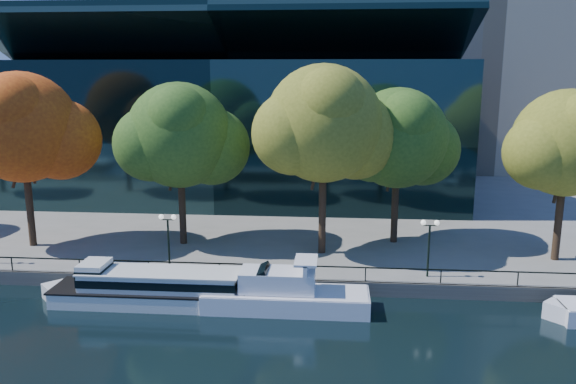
# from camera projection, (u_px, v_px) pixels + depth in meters

# --- Properties ---
(ground) EXTENTS (160.00, 160.00, 0.00)m
(ground) POSITION_uv_depth(u_px,v_px,m) (210.00, 309.00, 35.82)
(ground) COLOR black
(ground) RESTS_ON ground
(promenade) EXTENTS (90.00, 67.08, 1.00)m
(promenade) POSITION_uv_depth(u_px,v_px,m) (273.00, 188.00, 71.16)
(promenade) COLOR slate
(promenade) RESTS_ON ground
(railing) EXTENTS (88.20, 0.08, 0.99)m
(railing) POSITION_uv_depth(u_px,v_px,m) (219.00, 264.00, 38.58)
(railing) COLOR black
(railing) RESTS_ON promenade
(convention_building) EXTENTS (50.00, 24.57, 21.43)m
(convention_building) POSITION_uv_depth(u_px,v_px,m) (234.00, 128.00, 65.34)
(convention_building) COLOR black
(convention_building) RESTS_ON ground
(tour_boat) EXTENTS (14.47, 3.23, 2.75)m
(tour_boat) POSITION_uv_depth(u_px,v_px,m) (149.00, 287.00, 36.52)
(tour_boat) COLOR silver
(tour_boat) RESTS_ON ground
(cruiser_near) EXTENTS (11.68, 3.01, 3.38)m
(cruiser_near) POSITION_uv_depth(u_px,v_px,m) (279.00, 293.00, 35.67)
(cruiser_near) COLOR white
(cruiser_near) RESTS_ON ground
(tree_1) EXTENTS (10.83, 8.88, 13.95)m
(tree_1) POSITION_uv_depth(u_px,v_px,m) (24.00, 130.00, 43.79)
(tree_1) COLOR black
(tree_1) RESTS_ON promenade
(tree_2) EXTENTS (10.48, 8.59, 13.13)m
(tree_2) POSITION_uv_depth(u_px,v_px,m) (181.00, 138.00, 44.47)
(tree_2) COLOR black
(tree_2) RESTS_ON promenade
(tree_3) EXTENTS (11.07, 9.07, 14.51)m
(tree_3) POSITION_uv_depth(u_px,v_px,m) (326.00, 126.00, 41.83)
(tree_3) COLOR black
(tree_3) RESTS_ON promenade
(tree_4) EXTENTS (10.09, 8.27, 12.70)m
(tree_4) POSITION_uv_depth(u_px,v_px,m) (400.00, 140.00, 44.94)
(tree_4) COLOR black
(tree_4) RESTS_ON promenade
(tree_5) EXTENTS (9.71, 7.96, 12.72)m
(tree_5) POSITION_uv_depth(u_px,v_px,m) (569.00, 145.00, 40.47)
(tree_5) COLOR black
(tree_5) RESTS_ON promenade
(lamp_1) EXTENTS (1.26, 0.36, 4.03)m
(lamp_1) POSITION_uv_depth(u_px,v_px,m) (168.00, 229.00, 39.69)
(lamp_1) COLOR black
(lamp_1) RESTS_ON promenade
(lamp_2) EXTENTS (1.26, 0.36, 4.03)m
(lamp_2) POSITION_uv_depth(u_px,v_px,m) (429.00, 235.00, 38.19)
(lamp_2) COLOR black
(lamp_2) RESTS_ON promenade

